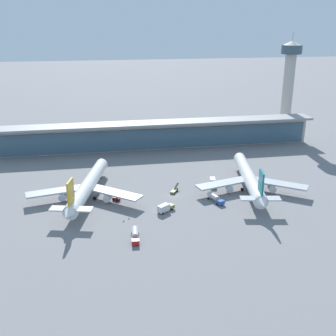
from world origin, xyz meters
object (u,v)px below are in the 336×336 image
(service_truck_at_far_stand_olive, at_px, (174,190))
(control_tower, at_px, (289,80))
(safety_cone_charlie, at_px, (129,218))
(service_truck_on_taxiway_olive, at_px, (165,208))
(service_truck_near_nose_red, at_px, (116,198))
(safety_cone_alpha, at_px, (124,221))
(airliner_centre_stand, at_px, (249,178))
(service_truck_under_wing_blue, at_px, (215,198))
(service_truck_mid_apron_blue, at_px, (213,182))
(airliner_left_stand, at_px, (87,186))
(service_truck_by_tail_red, at_px, (135,235))
(safety_cone_bravo, at_px, (72,219))

(service_truck_at_far_stand_olive, bearing_deg, control_tower, 42.29)
(safety_cone_charlie, bearing_deg, service_truck_on_taxiway_olive, 13.96)
(service_truck_near_nose_red, height_order, safety_cone_alpha, service_truck_near_nose_red)
(service_truck_near_nose_red, bearing_deg, service_truck_at_far_stand_olive, 9.47)
(service_truck_on_taxiway_olive, distance_m, control_tower, 135.41)
(airliner_centre_stand, height_order, safety_cone_charlie, airliner_centre_stand)
(service_truck_under_wing_blue, height_order, safety_cone_alpha, service_truck_under_wing_blue)
(service_truck_on_taxiway_olive, bearing_deg, control_tower, 45.90)
(service_truck_on_taxiway_olive, bearing_deg, service_truck_near_nose_red, 141.98)
(service_truck_mid_apron_blue, xyz_separation_m, control_tower, (66.94, 72.93, 31.83))
(service_truck_at_far_stand_olive, xyz_separation_m, safety_cone_charlie, (-20.82, -21.00, -0.49))
(airliner_left_stand, xyz_separation_m, service_truck_by_tail_red, (15.31, -36.24, -3.37))
(service_truck_mid_apron_blue, bearing_deg, safety_cone_bravo, -159.75)
(airliner_centre_stand, distance_m, service_truck_by_tail_red, 61.42)
(service_truck_near_nose_red, distance_m, service_truck_under_wing_blue, 39.12)
(service_truck_mid_apron_blue, distance_m, service_truck_at_far_stand_olive, 18.17)
(airliner_centre_stand, bearing_deg, control_tower, 56.34)
(safety_cone_bravo, bearing_deg, service_truck_under_wing_blue, 5.76)
(service_truck_near_nose_red, distance_m, control_tower, 139.58)
(service_truck_near_nose_red, bearing_deg, airliner_centre_stand, 1.37)
(airliner_left_stand, height_order, service_truck_by_tail_red, airliner_left_stand)
(service_truck_near_nose_red, height_order, service_truck_on_taxiway_olive, service_truck_on_taxiway_olive)
(service_truck_near_nose_red, height_order, control_tower, control_tower)
(service_truck_under_wing_blue, xyz_separation_m, service_truck_mid_apron_blue, (3.66, 16.15, -0.02))
(service_truck_mid_apron_blue, xyz_separation_m, safety_cone_bravo, (-58.84, -21.71, -1.37))
(service_truck_mid_apron_blue, relative_size, service_truck_by_tail_red, 0.87)
(safety_cone_alpha, bearing_deg, service_truck_at_far_stand_olive, 44.92)
(service_truck_by_tail_red, relative_size, safety_cone_alpha, 12.50)
(airliner_left_stand, distance_m, safety_cone_charlie, 26.29)
(service_truck_mid_apron_blue, bearing_deg, airliner_centre_stand, -25.93)
(service_truck_near_nose_red, bearing_deg, service_truck_mid_apron_blue, 10.91)
(service_truck_by_tail_red, bearing_deg, safety_cone_bravo, 139.27)
(service_truck_near_nose_red, height_order, service_truck_under_wing_blue, service_truck_under_wing_blue)
(airliner_centre_stand, relative_size, service_truck_on_taxiway_olive, 8.32)
(service_truck_under_wing_blue, height_order, service_truck_on_taxiway_olive, service_truck_on_taxiway_olive)
(airliner_left_stand, bearing_deg, control_tower, 32.55)
(airliner_left_stand, relative_size, service_truck_under_wing_blue, 6.77)
(service_truck_under_wing_blue, xyz_separation_m, control_tower, (70.60, 89.08, 31.81))
(service_truck_by_tail_red, xyz_separation_m, safety_cone_bravo, (-21.12, 18.19, -1.39))
(safety_cone_bravo, bearing_deg, service_truck_near_nose_red, 38.86)
(service_truck_near_nose_red, distance_m, safety_cone_bravo, 21.73)
(airliner_left_stand, distance_m, service_truck_near_nose_red, 12.67)
(service_truck_under_wing_blue, distance_m, safety_cone_alpha, 38.39)
(airliner_left_stand, bearing_deg, service_truck_at_far_stand_olive, -0.62)
(service_truck_under_wing_blue, distance_m, service_truck_at_far_stand_olive, 18.56)
(control_tower, bearing_deg, service_truck_under_wing_blue, -128.40)
(service_truck_under_wing_blue, bearing_deg, safety_cone_alpha, -163.88)
(service_truck_at_far_stand_olive, relative_size, safety_cone_bravo, 9.17)
(service_truck_under_wing_blue, bearing_deg, airliner_left_stand, 165.80)
(service_truck_near_nose_red, bearing_deg, safety_cone_charlie, -78.58)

